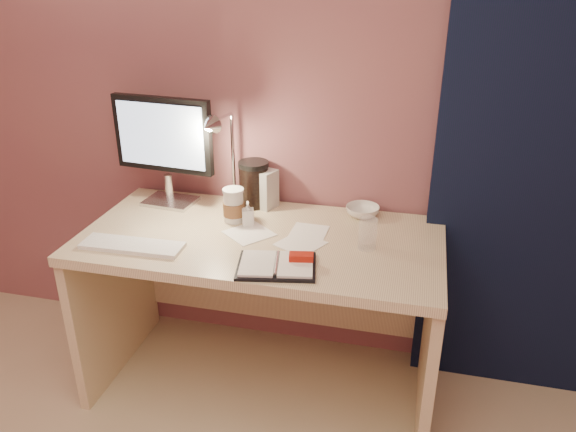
% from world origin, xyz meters
% --- Properties ---
extents(room, '(3.50, 3.50, 3.50)m').
position_xyz_m(room, '(0.95, 1.69, 1.14)').
color(room, '#C6B28E').
rests_on(room, ground).
extents(desk, '(1.40, 0.70, 0.73)m').
position_xyz_m(desk, '(0.00, 1.45, 0.50)').
color(desk, beige).
rests_on(desk, ground).
extents(monitor, '(0.44, 0.18, 0.47)m').
position_xyz_m(monitor, '(-0.48, 1.60, 1.01)').
color(monitor, silver).
rests_on(monitor, desk).
extents(keyboard, '(0.39, 0.12, 0.02)m').
position_xyz_m(keyboard, '(-0.44, 1.17, 0.74)').
color(keyboard, white).
rests_on(keyboard, desk).
extents(planner, '(0.31, 0.25, 0.04)m').
position_xyz_m(planner, '(0.13, 1.16, 0.74)').
color(planner, black).
rests_on(planner, desk).
extents(paper_a, '(0.14, 0.14, 0.00)m').
position_xyz_m(paper_a, '(0.18, 1.46, 0.73)').
color(paper_a, white).
rests_on(paper_a, desk).
extents(paper_b, '(0.22, 0.22, 0.00)m').
position_xyz_m(paper_b, '(-0.05, 1.39, 0.73)').
color(paper_b, white).
rests_on(paper_b, desk).
extents(paper_c, '(0.20, 0.20, 0.00)m').
position_xyz_m(paper_c, '(0.17, 1.35, 0.73)').
color(paper_c, white).
rests_on(paper_c, desk).
extents(coffee_cup, '(0.09, 0.09, 0.14)m').
position_xyz_m(coffee_cup, '(-0.14, 1.49, 0.80)').
color(coffee_cup, silver).
rests_on(coffee_cup, desk).
extents(clear_cup, '(0.07, 0.07, 0.12)m').
position_xyz_m(clear_cup, '(0.41, 1.38, 0.79)').
color(clear_cup, white).
rests_on(clear_cup, desk).
extents(bowl, '(0.16, 0.16, 0.04)m').
position_xyz_m(bowl, '(0.36, 1.66, 0.75)').
color(bowl, silver).
rests_on(bowl, desk).
extents(lotion_bottle, '(0.06, 0.06, 0.10)m').
position_xyz_m(lotion_bottle, '(-0.08, 1.46, 0.78)').
color(lotion_bottle, silver).
rests_on(lotion_bottle, desk).
extents(dark_jar, '(0.13, 0.13, 0.18)m').
position_xyz_m(dark_jar, '(-0.11, 1.66, 0.82)').
color(dark_jar, black).
rests_on(dark_jar, desk).
extents(product_box, '(0.14, 0.12, 0.17)m').
position_xyz_m(product_box, '(-0.07, 1.66, 0.81)').
color(product_box, beige).
rests_on(product_box, desk).
extents(desk_lamp, '(0.13, 0.26, 0.43)m').
position_xyz_m(desk_lamp, '(-0.18, 1.57, 1.00)').
color(desk_lamp, silver).
rests_on(desk_lamp, desk).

